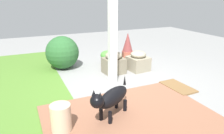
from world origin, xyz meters
TOP-DOWN VIEW (x-y plane):
  - ground_plane at (0.00, 0.00)m, footprint 12.00×12.00m
  - brick_path at (-1.18, 0.39)m, footprint 1.80×2.40m
  - porch_pillar at (0.18, 0.09)m, footprint 0.14×0.14m
  - stone_planter_nearest at (0.60, -0.74)m, footprint 0.49×0.48m
  - stone_planter_near at (0.64, -0.14)m, footprint 0.45×0.47m
  - round_shrub at (1.43, 0.82)m, footprint 0.77×0.77m
  - terracotta_pot_broad at (1.21, -0.24)m, footprint 0.36×0.36m
  - terracotta_pot_spiky at (1.48, -0.93)m, footprint 0.30×0.30m
  - dog at (-1.02, 0.65)m, footprint 0.56×0.74m
  - ceramic_urn at (-1.05, 1.36)m, footprint 0.26×0.26m
  - doormat at (-0.58, -0.92)m, footprint 0.69×0.40m

SIDE VIEW (x-z plane):
  - ground_plane at x=0.00m, z-range 0.00..0.00m
  - brick_path at x=-1.18m, z-range 0.00..0.02m
  - doormat at x=-0.58m, z-range 0.00..0.03m
  - ceramic_urn at x=-1.05m, z-range 0.00..0.37m
  - stone_planter_nearest at x=0.60m, z-range -0.02..0.44m
  - terracotta_pot_broad at x=1.21m, z-range 0.03..0.40m
  - stone_planter_near at x=0.64m, z-range -0.01..0.48m
  - dog at x=-1.02m, z-range 0.04..0.59m
  - terracotta_pot_spiky at x=1.48m, z-range -0.02..0.70m
  - round_shrub at x=1.43m, z-range 0.00..0.77m
  - porch_pillar at x=0.18m, z-range 0.00..2.33m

